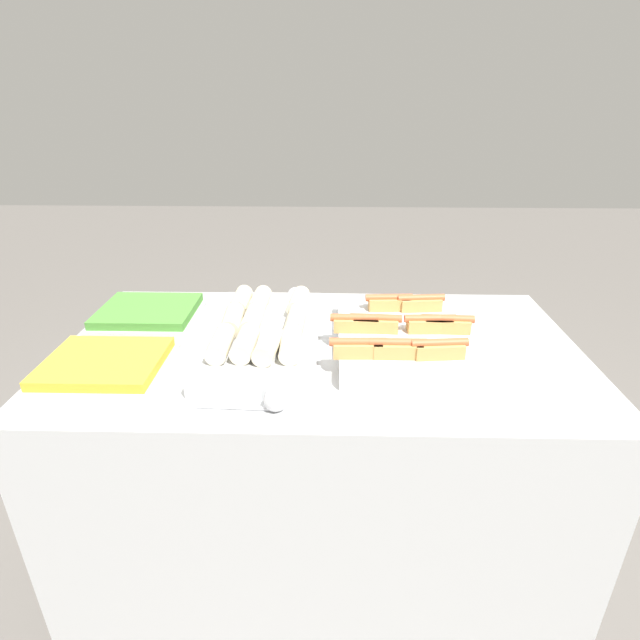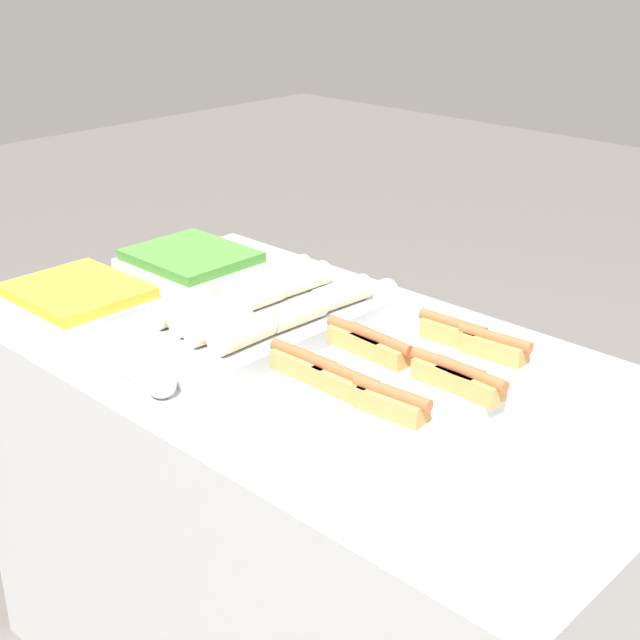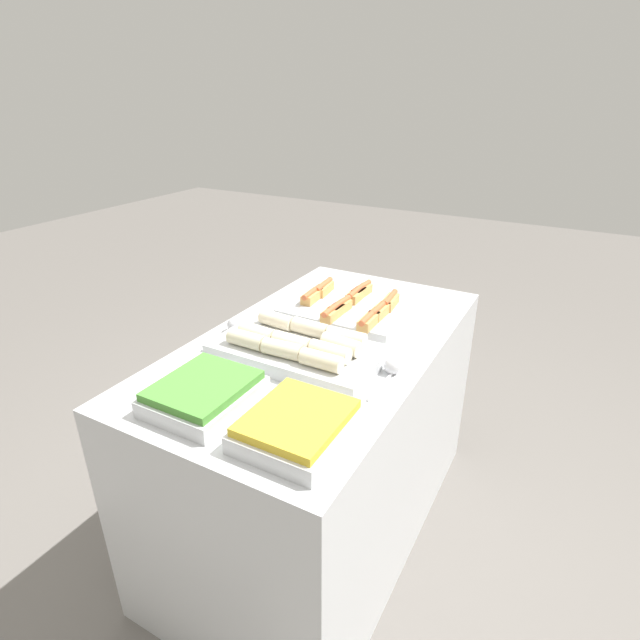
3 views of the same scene
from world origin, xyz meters
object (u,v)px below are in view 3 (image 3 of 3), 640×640
serving_spoon_far (233,326)px  tray_hotdogs (348,309)px  tray_side_front (297,426)px  serving_spoon_near (391,368)px  tray_side_back (204,393)px  tray_wraps (298,348)px

serving_spoon_far → tray_hotdogs: bearing=-44.1°
tray_side_front → serving_spoon_near: tray_side_front is taller
serving_spoon_near → serving_spoon_far: 0.63m
tray_side_front → tray_side_back: same height
tray_side_back → serving_spoon_far: (0.41, 0.22, -0.01)m
tray_hotdogs → serving_spoon_near: size_ratio=2.20×
tray_side_front → serving_spoon_far: size_ratio=1.40×
tray_side_back → serving_spoon_near: 0.58m
serving_spoon_far → tray_wraps: bearing=-100.2°
tray_wraps → serving_spoon_far: (0.06, 0.32, -0.02)m
tray_wraps → tray_hotdogs: bearing=0.2°
tray_side_front → tray_hotdogs: bearing=16.1°
tray_wraps → serving_spoon_near: (0.06, -0.31, -0.02)m
tray_hotdogs → tray_side_front: tray_hotdogs is taller
tray_side_back → serving_spoon_near: (0.41, -0.41, -0.01)m
tray_hotdogs → tray_wraps: (-0.38, -0.00, 0.00)m
tray_hotdogs → tray_side_back: tray_hotdogs is taller
tray_hotdogs → tray_side_front: 0.77m
tray_wraps → serving_spoon_far: bearing=79.8°
tray_hotdogs → serving_spoon_far: (-0.33, 0.32, -0.01)m
serving_spoon_near → tray_side_back: bearing=135.3°
tray_hotdogs → tray_side_back: size_ratio=1.58×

